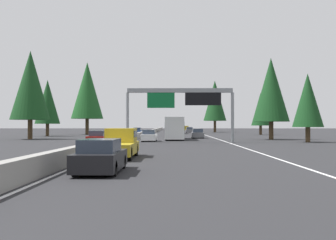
{
  "coord_description": "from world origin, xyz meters",
  "views": [
    {
      "loc": [
        -3.46,
        -5.19,
        2.09
      ],
      "look_at": [
        55.59,
        -4.25,
        2.82
      ],
      "focal_mm": 41.3,
      "sensor_mm": 36.0,
      "label": 1
    }
  ],
  "objects_px": {
    "conifer_right_near": "(308,100)",
    "conifer_left_mid": "(48,102)",
    "minivan_distant_b": "(185,128)",
    "oncoming_far": "(137,131)",
    "sedan_distant_a": "(149,136)",
    "conifer_right_distant": "(215,101)",
    "conifer_left_far": "(87,91)",
    "conifer_right_far": "(261,109)",
    "conifer_left_near": "(30,85)",
    "sedan_mid_center": "(101,157)",
    "bus_far_left": "(175,127)",
    "sedan_mid_left": "(198,134)",
    "box_truck_near_center": "(175,127)",
    "conifer_right_mid": "(271,90)",
    "pickup_far_right": "(120,143)",
    "oncoming_near": "(99,138)",
    "sign_gantry_overhead": "(181,99)",
    "sedan_near_right": "(189,130)"
  },
  "relations": [
    {
      "from": "pickup_far_right",
      "to": "oncoming_near",
      "type": "bearing_deg",
      "value": 15.74
    },
    {
      "from": "conifer_right_distant",
      "to": "conifer_left_far",
      "type": "bearing_deg",
      "value": 131.97
    },
    {
      "from": "conifer_right_far",
      "to": "sedan_near_right",
      "type": "bearing_deg",
      "value": 37.06
    },
    {
      "from": "pickup_far_right",
      "to": "minivan_distant_b",
      "type": "relative_size",
      "value": 1.12
    },
    {
      "from": "sedan_mid_center",
      "to": "sedan_distant_a",
      "type": "xyz_separation_m",
      "value": [
        31.85,
        -0.07,
        0.0
      ]
    },
    {
      "from": "sedan_distant_a",
      "to": "conifer_right_near",
      "type": "relative_size",
      "value": 0.53
    },
    {
      "from": "sign_gantry_overhead",
      "to": "conifer_right_near",
      "type": "xyz_separation_m",
      "value": [
        1.23,
        -15.15,
        -0.05
      ]
    },
    {
      "from": "bus_far_left",
      "to": "conifer_left_near",
      "type": "bearing_deg",
      "value": 88.75
    },
    {
      "from": "conifer_right_distant",
      "to": "conifer_right_far",
      "type": "bearing_deg",
      "value": -166.55
    },
    {
      "from": "conifer_left_near",
      "to": "conifer_left_far",
      "type": "height_order",
      "value": "conifer_left_far"
    },
    {
      "from": "sign_gantry_overhead",
      "to": "minivan_distant_b",
      "type": "relative_size",
      "value": 2.54
    },
    {
      "from": "oncoming_far",
      "to": "conifer_right_near",
      "type": "relative_size",
      "value": 0.53
    },
    {
      "from": "oncoming_far",
      "to": "conifer_right_mid",
      "type": "distance_m",
      "value": 36.4
    },
    {
      "from": "sedan_mid_left",
      "to": "conifer_left_mid",
      "type": "xyz_separation_m",
      "value": [
        10.35,
        26.96,
        5.6
      ]
    },
    {
      "from": "pickup_far_right",
      "to": "conifer_left_far",
      "type": "height_order",
      "value": "conifer_left_far"
    },
    {
      "from": "sedan_mid_center",
      "to": "conifer_left_mid",
      "type": "bearing_deg",
      "value": 20.52
    },
    {
      "from": "sedan_distant_a",
      "to": "oncoming_far",
      "type": "relative_size",
      "value": 1.0
    },
    {
      "from": "bus_far_left",
      "to": "conifer_left_far",
      "type": "height_order",
      "value": "conifer_left_far"
    },
    {
      "from": "conifer_right_near",
      "to": "sedan_mid_center",
      "type": "bearing_deg",
      "value": 146.87
    },
    {
      "from": "sedan_distant_a",
      "to": "sedan_near_right",
      "type": "bearing_deg",
      "value": -7.95
    },
    {
      "from": "box_truck_near_center",
      "to": "sedan_mid_left",
      "type": "relative_size",
      "value": 1.93
    },
    {
      "from": "bus_far_left",
      "to": "sedan_mid_left",
      "type": "height_order",
      "value": "bus_far_left"
    },
    {
      "from": "sedan_near_right",
      "to": "conifer_right_near",
      "type": "bearing_deg",
      "value": -167.28
    },
    {
      "from": "minivan_distant_b",
      "to": "conifer_right_near",
      "type": "bearing_deg",
      "value": -171.9
    },
    {
      "from": "sedan_mid_center",
      "to": "oncoming_near",
      "type": "relative_size",
      "value": 1.0
    },
    {
      "from": "conifer_left_near",
      "to": "oncoming_far",
      "type": "bearing_deg",
      "value": -24.8
    },
    {
      "from": "oncoming_far",
      "to": "minivan_distant_b",
      "type": "bearing_deg",
      "value": 166.36
    },
    {
      "from": "minivan_distant_b",
      "to": "conifer_left_far",
      "type": "distance_m",
      "value": 55.47
    },
    {
      "from": "box_truck_near_center",
      "to": "conifer_right_mid",
      "type": "xyz_separation_m",
      "value": [
        -35.58,
        -13.42,
        5.41
      ]
    },
    {
      "from": "bus_far_left",
      "to": "conifer_right_near",
      "type": "bearing_deg",
      "value": -118.23
    },
    {
      "from": "conifer_left_near",
      "to": "oncoming_near",
      "type": "bearing_deg",
      "value": -138.63
    },
    {
      "from": "minivan_distant_b",
      "to": "oncoming_far",
      "type": "relative_size",
      "value": 1.14
    },
    {
      "from": "conifer_left_mid",
      "to": "conifer_left_far",
      "type": "height_order",
      "value": "conifer_left_far"
    },
    {
      "from": "sign_gantry_overhead",
      "to": "box_truck_near_center",
      "type": "xyz_separation_m",
      "value": [
        45.14,
        0.56,
        -3.45
      ]
    },
    {
      "from": "bus_far_left",
      "to": "conifer_left_near",
      "type": "relative_size",
      "value": 0.9
    },
    {
      "from": "minivan_distant_b",
      "to": "sedan_mid_left",
      "type": "relative_size",
      "value": 1.14
    },
    {
      "from": "minivan_distant_b",
      "to": "conifer_left_far",
      "type": "xyz_separation_m",
      "value": [
        -50.06,
        22.36,
        8.42
      ]
    },
    {
      "from": "sedan_distant_a",
      "to": "conifer_right_distant",
      "type": "height_order",
      "value": "conifer_right_distant"
    },
    {
      "from": "conifer_right_distant",
      "to": "conifer_left_far",
      "type": "height_order",
      "value": "conifer_left_far"
    },
    {
      "from": "pickup_far_right",
      "to": "sedan_near_right",
      "type": "height_order",
      "value": "pickup_far_right"
    },
    {
      "from": "sign_gantry_overhead",
      "to": "sedan_mid_center",
      "type": "bearing_deg",
      "value": 171.78
    },
    {
      "from": "conifer_right_near",
      "to": "conifer_left_near",
      "type": "relative_size",
      "value": 0.64
    },
    {
      "from": "conifer_right_near",
      "to": "conifer_left_mid",
      "type": "relative_size",
      "value": 0.8
    },
    {
      "from": "sign_gantry_overhead",
      "to": "oncoming_far",
      "type": "xyz_separation_m",
      "value": [
        38.13,
        8.78,
        -4.38
      ]
    },
    {
      "from": "sedan_mid_left",
      "to": "conifer_right_mid",
      "type": "xyz_separation_m",
      "value": [
        -5.51,
        -10.06,
        6.34
      ]
    },
    {
      "from": "minivan_distant_b",
      "to": "conifer_right_far",
      "type": "height_order",
      "value": "conifer_right_far"
    },
    {
      "from": "sedan_mid_center",
      "to": "pickup_far_right",
      "type": "relative_size",
      "value": 0.79
    },
    {
      "from": "sedan_mid_left",
      "to": "conifer_right_near",
      "type": "xyz_separation_m",
      "value": [
        -13.83,
        -12.35,
        4.33
      ]
    },
    {
      "from": "conifer_left_mid",
      "to": "sign_gantry_overhead",
      "type": "bearing_deg",
      "value": -136.45
    },
    {
      "from": "sedan_mid_center",
      "to": "box_truck_near_center",
      "type": "height_order",
      "value": "box_truck_near_center"
    }
  ]
}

